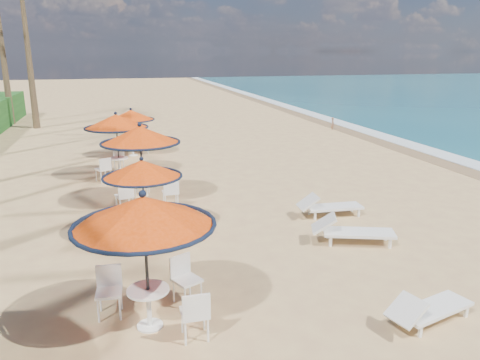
# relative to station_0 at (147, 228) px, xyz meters

# --- Properties ---
(ground) EXTENTS (160.00, 160.00, 0.00)m
(ground) POSITION_rel_station_0_xyz_m (5.05, 0.44, -1.84)
(ground) COLOR tan
(ground) RESTS_ON ground
(foam_strip) EXTENTS (1.20, 140.00, 0.04)m
(foam_strip) POSITION_rel_station_0_xyz_m (14.35, 10.44, -1.84)
(foam_strip) COLOR white
(foam_strip) RESTS_ON ground
(wetsand_band) EXTENTS (1.40, 140.00, 0.02)m
(wetsand_band) POSITION_rel_station_0_xyz_m (13.45, 10.44, -1.84)
(wetsand_band) COLOR olive
(wetsand_band) RESTS_ON ground
(station_0) EXTENTS (2.42, 2.42, 2.52)m
(station_0) POSITION_rel_station_0_xyz_m (0.00, 0.00, 0.00)
(station_0) COLOR black
(station_0) RESTS_ON ground
(station_1) EXTENTS (2.05, 2.05, 2.14)m
(station_1) POSITION_rel_station_0_xyz_m (0.18, 4.22, -0.21)
(station_1) COLOR black
(station_1) RESTS_ON ground
(station_2) EXTENTS (2.48, 2.50, 2.59)m
(station_2) POSITION_rel_station_0_xyz_m (0.33, 7.11, 0.05)
(station_2) COLOR black
(station_2) RESTS_ON ground
(station_3) EXTENTS (2.41, 2.50, 2.51)m
(station_3) POSITION_rel_station_0_xyz_m (-0.40, 10.80, 0.07)
(station_3) COLOR black
(station_3) RESTS_ON ground
(station_4) EXTENTS (2.13, 2.16, 2.22)m
(station_4) POSITION_rel_station_0_xyz_m (0.36, 14.51, -0.15)
(station_4) COLOR black
(station_4) RESTS_ON ground
(lounger_near) EXTENTS (1.85, 1.00, 0.63)m
(lounger_near) POSITION_rel_station_0_xyz_m (4.74, -1.22, -1.55)
(lounger_near) COLOR white
(lounger_near) RESTS_ON ground
(lounger_mid) EXTENTS (2.16, 1.30, 0.74)m
(lounger_mid) POSITION_rel_station_0_xyz_m (5.15, 2.43, -1.50)
(lounger_mid) COLOR white
(lounger_mid) RESTS_ON ground
(lounger_far) EXTENTS (1.95, 0.72, 0.69)m
(lounger_far) POSITION_rel_station_0_xyz_m (5.48, 4.44, -1.52)
(lounger_far) COLOR white
(lounger_far) RESTS_ON ground
(person) EXTENTS (0.28, 0.35, 0.84)m
(person) POSITION_rel_station_0_xyz_m (12.54, 18.71, -1.42)
(person) COLOR #8E6148
(person) RESTS_ON ground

